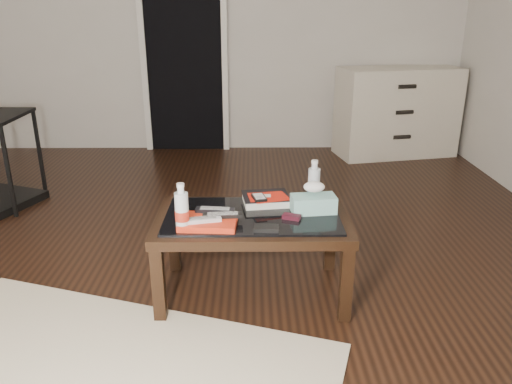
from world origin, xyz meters
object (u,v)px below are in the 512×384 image
water_bottle_left (182,207)px  water_bottle_right (314,181)px  tissue_box (313,204)px  textbook (266,199)px  coffee_table (252,226)px  dresser (397,112)px

water_bottle_left → water_bottle_right: size_ratio=1.00×
water_bottle_left → water_bottle_right: same height
water_bottle_right → tissue_box: water_bottle_right is taller
textbook → tissue_box: (0.25, -0.13, 0.02)m
coffee_table → water_bottle_left: bearing=-151.2°
textbook → water_bottle_left: bearing=-147.4°
dresser → textbook: (-1.43, -2.55, 0.03)m
textbook → tissue_box: size_ratio=1.09×
textbook → coffee_table: bearing=-122.4°
textbook → water_bottle_left: water_bottle_left is taller
water_bottle_right → water_bottle_left: bearing=-151.3°
tissue_box → water_bottle_right: bearing=76.6°
coffee_table → tissue_box: (0.32, 0.03, 0.11)m
tissue_box → textbook: bearing=146.2°
coffee_table → water_bottle_right: bearing=28.5°
tissue_box → water_bottle_left: bearing=-168.4°
textbook → water_bottle_right: 0.28m
textbook → water_bottle_right: (0.26, 0.02, 0.10)m
water_bottle_left → tissue_box: water_bottle_left is taller
water_bottle_right → tissue_box: (-0.02, -0.15, -0.07)m
textbook → water_bottle_left: size_ratio=1.05×
dresser → water_bottle_right: (-1.16, -2.53, 0.13)m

